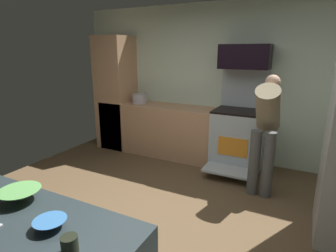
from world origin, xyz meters
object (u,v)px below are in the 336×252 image
(microwave, at_px, (245,57))
(stock_pot, at_px, (139,99))
(person_cook, at_px, (266,126))
(mixing_bowl_large, at_px, (20,195))
(mixing_bowl_small, at_px, (50,224))
(oven_range, at_px, (238,137))
(mug_tea, at_px, (70,245))

(microwave, height_order, stock_pot, microwave)
(person_cook, bearing_deg, mixing_bowl_large, -113.64)
(person_cook, height_order, stock_pot, person_cook)
(mixing_bowl_large, relative_size, mixing_bowl_small, 1.45)
(mixing_bowl_small, bearing_deg, mixing_bowl_large, 164.57)
(oven_range, bearing_deg, mixing_bowl_large, -101.56)
(mixing_bowl_large, xyz_separation_m, mixing_bowl_small, (0.41, -0.11, -0.01))
(microwave, relative_size, mixing_bowl_small, 4.12)
(mug_tea, bearing_deg, microwave, 89.74)
(stock_pot, bearing_deg, mug_tea, -62.01)
(person_cook, height_order, mixing_bowl_large, person_cook)
(mixing_bowl_small, height_order, mug_tea, mug_tea)
(microwave, distance_m, mixing_bowl_small, 3.55)
(mug_tea, xyz_separation_m, stock_pot, (-1.84, 3.46, 0.04))
(mixing_bowl_large, height_order, stock_pot, stock_pot)
(person_cook, bearing_deg, mixing_bowl_small, -105.14)
(microwave, bearing_deg, mixing_bowl_large, -101.24)
(mixing_bowl_large, distance_m, mixing_bowl_small, 0.42)
(person_cook, bearing_deg, microwave, 123.34)
(mixing_bowl_large, height_order, mixing_bowl_small, mixing_bowl_large)
(oven_range, bearing_deg, mug_tea, -90.27)
(mixing_bowl_large, bearing_deg, microwave, 78.76)
(microwave, distance_m, stock_pot, 2.01)
(person_cook, xyz_separation_m, mug_tea, (-0.49, -2.81, 0.04))
(mug_tea, bearing_deg, person_cook, 80.03)
(microwave, bearing_deg, mixing_bowl_small, -94.27)
(mixing_bowl_large, bearing_deg, oven_range, 78.44)
(mug_tea, relative_size, stock_pot, 0.33)
(mixing_bowl_large, distance_m, stock_pot, 3.46)
(oven_range, xyz_separation_m, mixing_bowl_large, (-0.66, -3.24, 0.42))
(mug_tea, height_order, stock_pot, stock_pot)
(microwave, height_order, mug_tea, microwave)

